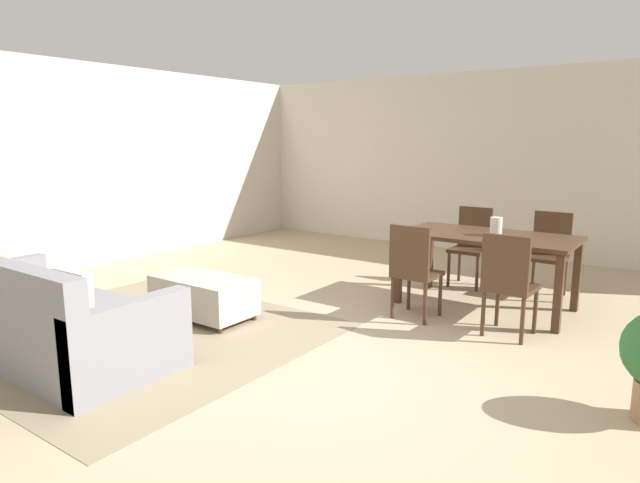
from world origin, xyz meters
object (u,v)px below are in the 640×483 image
ottoman_table (204,295)px  dining_chair_near_left (414,267)px  dining_chair_near_right (508,280)px  dining_chair_far_right (549,249)px  vase_centerpiece (496,226)px  couch (46,322)px  dining_chair_far_left (472,242)px  dining_table (487,243)px

ottoman_table → dining_chair_near_left: size_ratio=1.07×
dining_chair_near_right → dining_chair_far_right: size_ratio=1.00×
dining_chair_far_right → vase_centerpiece: size_ratio=4.98×
dining_chair_near_left → ottoman_table: bearing=-145.7°
couch → dining_chair_near_right: dining_chair_near_right is taller
dining_chair_near_right → dining_chair_far_right: (-0.05, 1.63, 0.00)m
dining_chair_near_left → dining_chair_far_right: same height
dining_chair_far_left → dining_chair_far_right: same height
dining_table → dining_chair_near_left: (-0.42, -0.80, -0.15)m
dining_chair_far_right → vase_centerpiece: 0.99m
ottoman_table → dining_chair_near_left: 2.03m
couch → dining_chair_far_right: size_ratio=2.38×
couch → dining_chair_far_left: dining_chair_far_left is taller
dining_table → ottoman_table: bearing=-137.1°
ottoman_table → dining_chair_near_right: 2.81m
dining_chair_far_left → dining_chair_far_right: 0.85m
dining_chair_near_right → vase_centerpiece: size_ratio=4.98×
dining_chair_near_left → vase_centerpiece: size_ratio=4.98×
couch → vase_centerpiece: (2.46, 3.29, 0.57)m
dining_chair_near_left → dining_chair_near_right: same height
dining_chair_near_right → dining_chair_far_left: bearing=120.0°
vase_centerpiece → dining_chair_near_right: bearing=-63.8°
dining_table → vase_centerpiece: size_ratio=9.24×
couch → dining_chair_near_right: (2.83, 2.54, 0.23)m
vase_centerpiece → dining_table: bearing=162.3°
dining_chair_near_left → dining_chair_far_right: bearing=63.3°
dining_table → dining_chair_far_left: (-0.44, 0.78, -0.15)m
ottoman_table → dining_chair_near_right: dining_chair_near_right is taller
dining_chair_near_left → dining_chair_far_left: size_ratio=1.00×
dining_chair_far_left → dining_chair_far_right: (0.85, 0.07, 0.00)m
dining_chair_near_left → dining_chair_far_right: (0.83, 1.65, 0.00)m
dining_chair_far_left → vase_centerpiece: size_ratio=4.98×
dining_chair_near_right → dining_chair_far_left: (-0.90, 1.55, 0.00)m
ottoman_table → vase_centerpiece: 2.95m
dining_chair_near_left → dining_table: bearing=62.4°
dining_chair_far_left → dining_chair_far_right: bearing=4.9°
dining_chair_near_left → vase_centerpiece: bearing=56.5°
dining_chair_near_left → couch: bearing=-127.8°
couch → dining_table: 4.10m
dining_table → dining_chair_far_right: (0.41, 0.85, -0.15)m
ottoman_table → dining_chair_far_right: 3.75m
dining_table → vase_centerpiece: vase_centerpiece is taller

